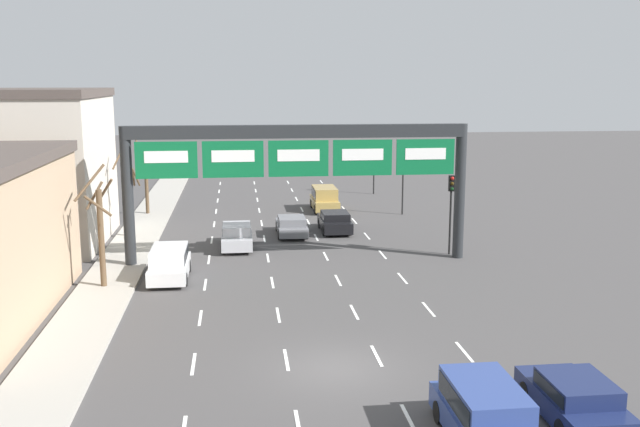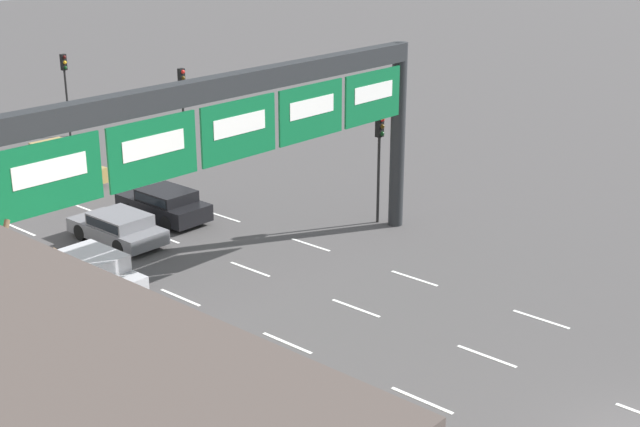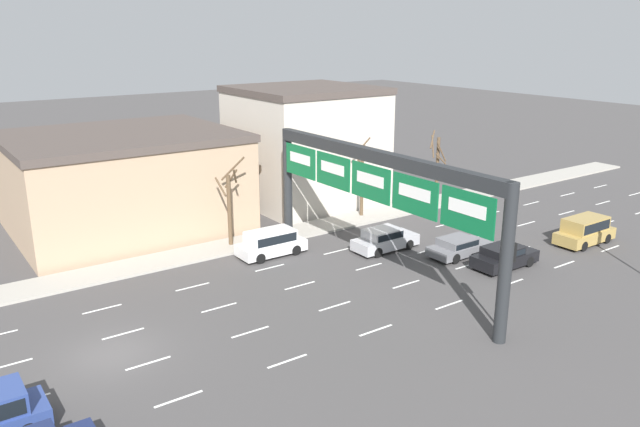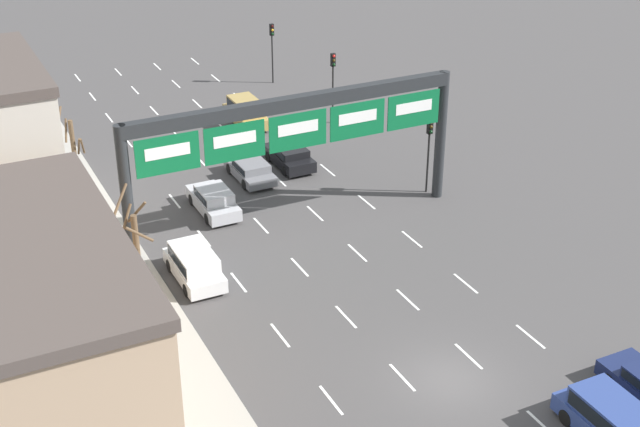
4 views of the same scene
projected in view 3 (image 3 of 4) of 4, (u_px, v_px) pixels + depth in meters
The scene contains 15 objects.
ground_plane at pixel (113, 354), 27.58m from camera, with size 220.00×220.00×0.00m, color #474444.
sidewalk_left at pixel (59, 283), 35.12m from camera, with size 2.80×110.00×0.15m.
lane_dashes at pixel (353, 285), 35.02m from camera, with size 10.02×67.00×0.01m.
sign_gantry at pixel (375, 182), 34.14m from camera, with size 18.70×0.70×7.54m.
building_near at pixel (123, 181), 44.26m from camera, with size 13.05×15.13×6.90m.
building_far at pixel (305, 145), 50.92m from camera, with size 10.23×10.49×9.40m.
car_black at pixel (504, 256), 37.42m from camera, with size 1.90×4.21×1.35m.
car_grey at pixel (459, 246), 39.31m from camera, with size 1.89×4.23×1.23m.
car_silver at pixel (384, 239), 40.30m from camera, with size 1.83×4.43×1.47m.
suv_white at pixel (271, 242), 39.32m from camera, with size 1.90×4.34×1.65m.
suv_gold at pixel (585, 229), 41.45m from camera, with size 1.88×4.47×1.82m.
traffic_light_far_end at pixel (510, 270), 28.38m from camera, with size 0.30×0.35×4.59m.
tree_bare_closest at pixel (230, 203), 40.44m from camera, with size 1.91×1.92×5.77m.
tree_bare_second at pixel (362, 177), 46.78m from camera, with size 1.64×1.63×5.88m.
tree_bare_third at pixel (437, 165), 51.00m from camera, with size 1.42×1.20×5.72m.
Camera 3 is at (25.44, -6.69, 13.86)m, focal length 35.00 mm.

